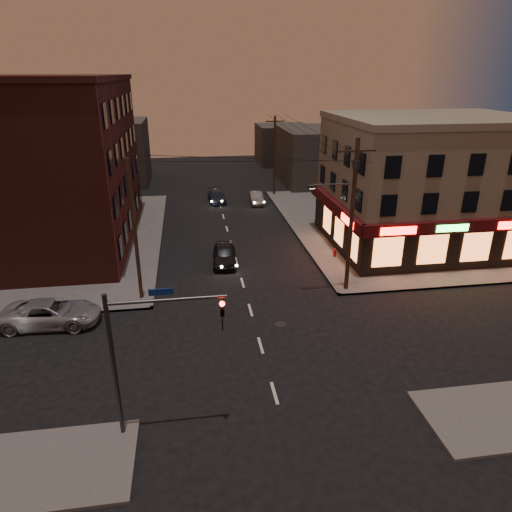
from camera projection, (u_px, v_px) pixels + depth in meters
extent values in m
plane|color=black|center=(261.00, 345.00, 24.72)|extent=(120.00, 120.00, 0.00)
cube|color=#514F4C|center=(411.00, 223.00, 44.60)|extent=(24.00, 28.00, 0.15)
cube|color=#514F4C|center=(22.00, 242.00, 39.60)|extent=(24.00, 28.00, 0.15)
cube|color=gray|center=(427.00, 185.00, 37.38)|extent=(15.00, 12.00, 10.00)
cube|color=gray|center=(436.00, 119.00, 35.41)|extent=(15.20, 12.20, 0.50)
cube|color=black|center=(461.00, 248.00, 33.17)|extent=(15.12, 0.25, 3.40)
cube|color=black|center=(337.00, 228.00, 37.58)|extent=(0.25, 12.12, 3.40)
cube|color=#450B0E|center=(468.00, 226.00, 32.22)|extent=(15.60, 0.50, 0.90)
cube|color=#450B0E|center=(335.00, 207.00, 36.87)|extent=(0.50, 12.60, 0.90)
cube|color=#FF140C|center=(399.00, 231.00, 31.23)|extent=(2.60, 0.06, 0.55)
cube|color=#26FF3F|center=(453.00, 228.00, 31.79)|extent=(2.40, 0.06, 0.50)
cube|color=#FF140C|center=(347.00, 221.00, 33.35)|extent=(0.06, 2.60, 0.55)
cube|color=orange|center=(455.00, 248.00, 32.91)|extent=(12.40, 0.08, 2.20)
cube|color=orange|center=(339.00, 230.00, 36.61)|extent=(0.08, 8.40, 2.20)
cube|color=#4D1D18|center=(51.00, 165.00, 37.62)|extent=(12.00, 20.00, 13.00)
cube|color=#3F3D3A|center=(319.00, 156.00, 60.17)|extent=(10.00, 12.00, 7.00)
cube|color=#3F3D3A|center=(112.00, 152.00, 59.90)|extent=(9.00, 10.00, 8.00)
cube|color=#3F3D3A|center=(283.00, 144.00, 72.91)|extent=(8.00, 8.00, 6.00)
cylinder|color=#382619|center=(352.00, 218.00, 29.05)|extent=(0.28, 0.28, 10.00)
cube|color=#382619|center=(357.00, 151.00, 27.47)|extent=(2.40, 0.12, 0.12)
cylinder|color=#333538|center=(356.00, 164.00, 27.77)|extent=(0.44, 0.44, 0.50)
cylinder|color=#333538|center=(334.00, 184.00, 28.04)|extent=(2.60, 0.10, 0.10)
cube|color=#333538|center=(312.00, 187.00, 27.88)|extent=(0.60, 0.25, 0.18)
cube|color=#FFD88C|center=(312.00, 188.00, 27.92)|extent=(0.35, 0.15, 0.04)
cylinder|color=#382619|center=(275.00, 156.00, 53.24)|extent=(0.26, 0.26, 9.00)
cylinder|color=#382619|center=(135.00, 232.00, 27.98)|extent=(0.24, 0.24, 9.00)
cylinder|color=#333538|center=(114.00, 369.00, 17.47)|extent=(0.18, 0.18, 6.40)
cylinder|color=#333538|center=(167.00, 300.00, 16.72)|extent=(4.40, 0.12, 0.12)
imported|color=black|center=(222.00, 308.00, 17.19)|extent=(0.16, 0.20, 1.00)
sphere|color=#FF0C05|center=(222.00, 304.00, 16.98)|extent=(0.20, 0.20, 0.20)
cube|color=navy|center=(161.00, 292.00, 16.56)|extent=(0.90, 0.05, 0.25)
imported|color=#989AA0|center=(51.00, 313.00, 26.47)|extent=(5.64, 2.87, 1.52)
imported|color=black|center=(224.00, 254.00, 35.06)|extent=(2.08, 4.52, 1.50)
imported|color=slate|center=(256.00, 198.00, 51.15)|extent=(1.48, 3.99, 1.30)
imported|color=#1B2337|center=(217.00, 197.00, 51.73)|extent=(2.04, 4.44, 1.26)
cylinder|color=maroon|center=(335.00, 253.00, 36.12)|extent=(0.26, 0.26, 0.54)
sphere|color=maroon|center=(335.00, 250.00, 36.01)|extent=(0.22, 0.22, 0.22)
cylinder|color=maroon|center=(335.00, 252.00, 36.08)|extent=(0.31, 0.22, 0.11)
cylinder|color=maroon|center=(335.00, 252.00, 36.08)|extent=(0.22, 0.31, 0.11)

